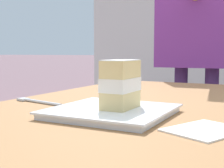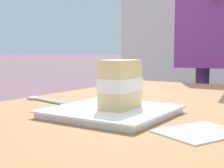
% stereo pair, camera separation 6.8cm
% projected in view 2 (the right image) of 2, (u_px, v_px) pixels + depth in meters
% --- Properties ---
extents(patio_table, '(1.38, 0.81, 0.71)m').
position_uv_depth(patio_table, '(153.00, 152.00, 0.75)').
color(patio_table, olive).
rests_on(patio_table, ground).
extents(dessert_plate, '(0.24, 0.24, 0.02)m').
position_uv_depth(dessert_plate, '(112.00, 112.00, 0.68)').
color(dessert_plate, white).
rests_on(dessert_plate, patio_table).
extents(cake_slice, '(0.09, 0.06, 0.10)m').
position_uv_depth(cake_slice, '(120.00, 84.00, 0.67)').
color(cake_slice, '#E0C17A').
rests_on(cake_slice, dessert_plate).
extents(dessert_fork, '(0.05, 0.17, 0.01)m').
position_uv_depth(dessert_fork, '(45.00, 100.00, 0.87)').
color(dessert_fork, silver).
rests_on(dessert_fork, patio_table).
extents(paper_napkin, '(0.16, 0.15, 0.00)m').
position_uv_depth(paper_napkin, '(200.00, 132.00, 0.53)').
color(paper_napkin, white).
rests_on(paper_napkin, patio_table).
extents(diner_person, '(0.54, 0.42, 1.51)m').
position_uv_depth(diner_person, '(220.00, 19.00, 1.60)').
color(diner_person, '#452855').
rests_on(diner_person, ground).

